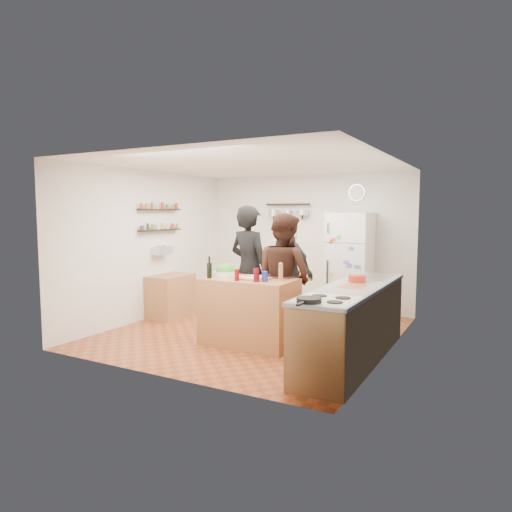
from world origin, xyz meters
The scene contains 26 objects.
room_shell centered at (0.00, 0.39, 1.25)m, with size 4.20×4.20×4.20m.
prep_island centered at (0.26, -0.56, 0.46)m, with size 1.25×0.72×0.91m, color #A2673B.
pizza_board centered at (0.34, -0.58, 0.92)m, with size 0.42×0.34×0.02m, color brown.
pizza centered at (0.34, -0.58, 0.94)m, with size 0.34×0.34×0.02m, color beige.
salad_bowl centered at (-0.16, -0.51, 0.94)m, with size 0.33×0.33×0.07m, color white.
wine_bottle centered at (-0.24, -0.78, 1.02)m, with size 0.07×0.07×0.21m, color black.
wine_glass_near centered at (0.21, -0.80, 0.98)m, with size 0.06×0.06×0.15m, color #610808.
wine_glass_far centered at (0.48, -0.76, 1.00)m, with size 0.07×0.07×0.18m, color #500613.
pepper_mill centered at (0.71, -0.51, 1.01)m, with size 0.06×0.06×0.19m, color olive.
salt_canister centered at (0.56, -0.68, 0.98)m, with size 0.08×0.08×0.13m, color navy.
person_left centered at (-0.05, -0.02, 0.96)m, with size 0.70×0.46×1.91m, color black.
person_center centered at (0.56, -0.11, 0.90)m, with size 0.87×0.68×1.79m, color black.
person_back centered at (0.37, 0.47, 0.86)m, with size 1.00×0.42×1.71m, color #2B2826.
counter_run centered at (1.70, -0.55, 0.45)m, with size 0.63×2.63×0.90m, color #9E7042.
stove_top centered at (1.70, -1.50, 0.91)m, with size 0.60×0.62×0.02m, color white.
skillet centered at (1.60, -1.74, 0.94)m, with size 0.25×0.25×0.05m, color black.
sink centered at (1.70, 0.30, 0.92)m, with size 0.50×0.80×0.03m, color silver.
cutting_board centered at (1.70, -0.59, 0.91)m, with size 0.30×0.40×0.02m, color #986137.
red_bowl centered at (1.65, -0.24, 0.97)m, with size 0.22×0.22×0.09m, color #B12A14.
fridge centered at (0.95, 1.75, 0.90)m, with size 0.70×0.68×1.80m, color white.
wall_clock centered at (0.95, 2.08, 2.15)m, with size 0.30×0.30×0.03m, color silver.
spice_shelf_lower centered at (-1.93, 0.20, 1.50)m, with size 0.12×1.00×0.03m, color black.
spice_shelf_upper centered at (-1.93, 0.20, 1.85)m, with size 0.12×1.00×0.03m, color black.
produce_basket centered at (-1.90, 0.20, 1.15)m, with size 0.18×0.35×0.14m, color silver.
side_table centered at (-1.74, 0.22, 0.36)m, with size 0.50×0.80×0.73m, color #AA7047.
pot_rack centered at (-0.35, 2.00, 1.95)m, with size 0.90×0.04×0.04m, color black.
Camera 1 is at (3.26, -5.90, 1.82)m, focal length 32.00 mm.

